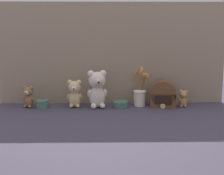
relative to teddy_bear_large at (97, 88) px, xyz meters
The scene contains 10 objects.
ground_plane 0.19m from the teddy_bear_large, ahead, with size 4.00×4.00×0.00m, color #3D3847.
backdrop_wall 0.32m from the teddy_bear_large, 55.55° to the left, with size 1.79×0.02×0.80m.
teddy_bear_large is the anchor object (origin of this frame).
teddy_bear_medium 0.18m from the teddy_bear_large, behind, with size 0.11×0.11×0.21m.
teddy_bear_small 0.53m from the teddy_bear_large, behind, with size 0.09×0.08×0.17m.
teddy_bear_tiny 0.67m from the teddy_bear_large, ahead, with size 0.07×0.07×0.13m.
flower_vase 0.34m from the teddy_bear_large, ahead, with size 0.13×0.14×0.30m.
vintage_radio 0.51m from the teddy_bear_large, ahead, with size 0.21×0.15×0.21m.
decorative_tin_tall 0.22m from the teddy_bear_large, ahead, with size 0.12×0.12×0.05m.
decorative_tin_short 0.43m from the teddy_bear_large, behind, with size 0.10×0.10×0.06m.
Camera 1 is at (-0.05, -2.54, 0.65)m, focal length 55.00 mm.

